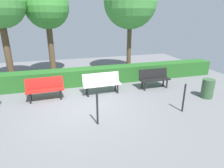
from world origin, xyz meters
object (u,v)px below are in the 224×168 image
object	(u,v)px
tree_near	(130,2)
trash_bin	(208,89)
bench_black	(154,78)
bench_red	(45,88)
tree_mid	(47,7)
bench_white	(102,82)

from	to	relation	value
tree_near	trash_bin	bearing A→B (deg)	112.83
bench_black	trash_bin	bearing A→B (deg)	132.71
bench_black	trash_bin	size ratio (longest dim) A/B	1.82
bench_red	trash_bin	xyz separation A→B (m)	(-6.20, 1.59, -0.10)
bench_black	tree_mid	size ratio (longest dim) A/B	0.30
tree_mid	trash_bin	xyz separation A→B (m)	(-5.92, 4.97, -3.12)
bench_red	tree_near	distance (m)	6.11
tree_near	tree_mid	distance (m)	4.22
bench_white	bench_red	size ratio (longest dim) A/B	1.10
trash_bin	bench_white	bearing A→B (deg)	-22.18
bench_white	tree_mid	world-z (taller)	tree_mid
bench_white	tree_near	xyz separation A→B (m)	(-2.17, -2.60, 3.29)
bench_red	tree_mid	bearing A→B (deg)	-97.56
tree_mid	bench_black	bearing A→B (deg)	142.49
tree_near	bench_red	bearing A→B (deg)	30.61
bench_black	tree_near	size ratio (longest dim) A/B	0.27
tree_mid	trash_bin	bearing A→B (deg)	139.97
bench_black	trash_bin	world-z (taller)	bench_black
bench_black	bench_white	xyz separation A→B (m)	(2.42, -0.01, 0.00)
bench_black	bench_red	bearing A→B (deg)	-0.84
trash_bin	tree_mid	bearing A→B (deg)	-40.03
bench_black	bench_white	distance (m)	2.42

